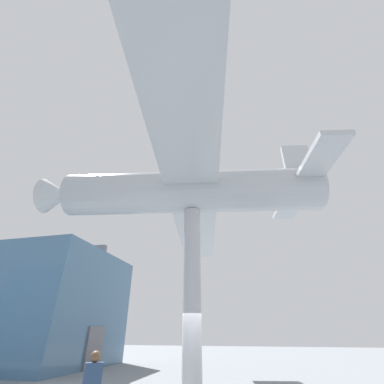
% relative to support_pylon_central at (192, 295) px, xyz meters
% --- Properties ---
extents(glass_pavilion_right, '(8.52, 11.66, 7.65)m').
position_rel_support_pylon_central_xyz_m(glass_pavilion_right, '(7.84, 13.80, 0.48)').
color(glass_pavilion_right, slate).
rests_on(glass_pavilion_right, ground_plane).
extents(support_pylon_central, '(0.61, 0.61, 6.11)m').
position_rel_support_pylon_central_xyz_m(support_pylon_central, '(0.00, 0.00, 0.00)').
color(support_pylon_central, '#B7B7BC').
rests_on(support_pylon_central, ground_plane).
extents(suspended_airplane, '(19.73, 11.85, 2.95)m').
position_rel_support_pylon_central_xyz_m(suspended_airplane, '(-0.03, 0.17, 3.91)').
color(suspended_airplane, '#B2B7BC').
rests_on(suspended_airplane, support_pylon_central).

